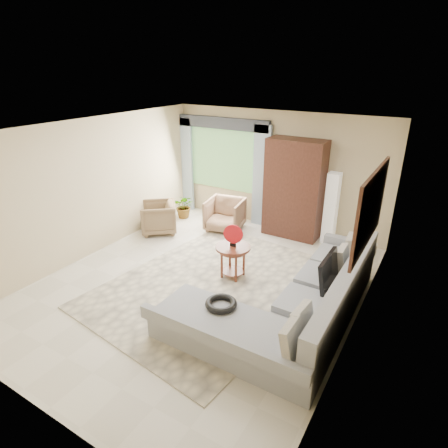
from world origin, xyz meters
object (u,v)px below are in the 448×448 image
Objects in this scene: coffee_table at (233,261)px; sectional_sofa at (297,308)px; armoire at (294,189)px; armchair_left at (158,217)px; armchair_right at (225,215)px; floor_lamp at (331,209)px; potted_plant at (184,206)px; tv_screen at (329,271)px.

sectional_sofa is at bearing -24.83° from coffee_table.
armoire is at bearing 84.84° from coffee_table.
armchair_left reaches higher than coffee_table.
armchair_right is 0.53× the size of floor_lamp.
potted_plant is 0.28× the size of armoire.
floor_lamp reaches higher than sectional_sofa.
sectional_sofa is at bearing -66.94° from armoire.
armchair_left is at bearing 158.48° from sectional_sofa.
tv_screen is 0.35× the size of armoire.
potted_plant is at bearing 154.01° from tv_screen.
sectional_sofa is at bearing -118.77° from tv_screen.
coffee_table is 0.76× the size of armchair_right.
armchair_right is at bearing -159.32° from armoire.
armchair_left is 1.48m from armchair_right.
sectional_sofa reaches higher than armchair_left.
potted_plant is (-2.41, 1.83, -0.02)m from coffee_table.
armoire reaches higher than tv_screen.
sectional_sofa is 4.34× the size of armchair_right.
sectional_sofa reaches higher than armchair_right.
coffee_table is 2.54m from armchair_left.
tv_screen is 2.57m from floor_lamp.
tv_screen is at bearing -74.18° from floor_lamp.
armoire reaches higher than sectional_sofa.
armchair_left is 1.29× the size of potted_plant.
coffee_table is 2.54m from floor_lamp.
coffee_table is 0.40× the size of floor_lamp.
armchair_right is (-2.89, 1.89, -0.36)m from tv_screen.
tv_screen is 0.93× the size of armchair_right.
sectional_sofa is 0.71m from tv_screen.
floor_lamp is at bearing 4.68° from armchair_right.
armchair_right reaches higher than coffee_table.
tv_screen is at bearing -43.39° from armchair_right.
armoire reaches higher than floor_lamp.
sectional_sofa is 5.87× the size of potted_plant.
tv_screen is 4.24m from armchair_left.
armchair_left is 0.95× the size of armchair_right.
coffee_table is at bearing -65.42° from armchair_right.
tv_screen is 2.86m from armoire.
tv_screen reaches higher than sectional_sofa.
armoire is at bearing 8.81° from potted_plant.
potted_plant is at bearing 142.84° from coffee_table.
tv_screen reaches higher than coffee_table.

